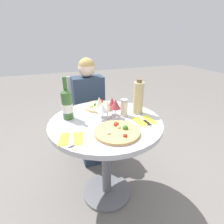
# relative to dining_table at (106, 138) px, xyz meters

# --- Properties ---
(ground_plane) EXTENTS (12.00, 12.00, 0.00)m
(ground_plane) POSITION_rel_dining_table_xyz_m (0.00, 0.00, -0.60)
(ground_plane) COLOR slate
(ground_plane) RESTS_ON ground
(dining_table) EXTENTS (0.87, 0.87, 0.76)m
(dining_table) POSITION_rel_dining_table_xyz_m (0.00, 0.00, 0.00)
(dining_table) COLOR slate
(dining_table) RESTS_ON ground_plane
(chair_behind_diner) EXTENTS (0.40, 0.40, 0.93)m
(chair_behind_diner) POSITION_rel_dining_table_xyz_m (0.02, 0.78, -0.16)
(chair_behind_diner) COLOR silver
(chair_behind_diner) RESTS_ON ground_plane
(seated_diner) EXTENTS (0.34, 0.41, 1.16)m
(seated_diner) POSITION_rel_dining_table_xyz_m (0.02, 0.63, -0.08)
(seated_diner) COLOR #28384C
(seated_diner) RESTS_ON ground_plane
(pizza_large) EXTENTS (0.31, 0.31, 0.05)m
(pizza_large) POSITION_rel_dining_table_xyz_m (0.01, -0.21, 0.17)
(pizza_large) COLOR tan
(pizza_large) RESTS_ON dining_table
(pizza_small_far) EXTENTS (0.26, 0.26, 0.05)m
(pizza_small_far) POSITION_rel_dining_table_xyz_m (0.02, 0.27, 0.17)
(pizza_small_far) COLOR #E5C17F
(pizza_small_far) RESTS_ON dining_table
(wine_bottle) EXTENTS (0.08, 0.08, 0.33)m
(wine_bottle) POSITION_rel_dining_table_xyz_m (-0.27, 0.14, 0.28)
(wine_bottle) COLOR #38602D
(wine_bottle) RESTS_ON dining_table
(tall_carafe) EXTENTS (0.09, 0.09, 0.29)m
(tall_carafe) POSITION_rel_dining_table_xyz_m (0.30, 0.04, 0.30)
(tall_carafe) COLOR tan
(tall_carafe) RESTS_ON dining_table
(sugar_shaker) EXTENTS (0.06, 0.06, 0.14)m
(sugar_shaker) POSITION_rel_dining_table_xyz_m (0.17, 0.04, 0.23)
(sugar_shaker) COLOR silver
(sugar_shaker) RESTS_ON dining_table
(wine_glass_back_left) EXTENTS (0.07, 0.07, 0.17)m
(wine_glass_back_left) POSITION_rel_dining_table_xyz_m (-0.02, 0.09, 0.28)
(wine_glass_back_left) COLOR silver
(wine_glass_back_left) RESTS_ON dining_table
(wine_glass_center) EXTENTS (0.08, 0.08, 0.14)m
(wine_glass_center) POSITION_rel_dining_table_xyz_m (0.03, 0.05, 0.26)
(wine_glass_center) COLOR silver
(wine_glass_center) RESTS_ON dining_table
(wine_glass_front_left) EXTENTS (0.08, 0.08, 0.13)m
(wine_glass_front_left) POSITION_rel_dining_table_xyz_m (-0.02, 0.01, 0.26)
(wine_glass_front_left) COLOR silver
(wine_glass_front_left) RESTS_ON dining_table
(wine_glass_front_right) EXTENTS (0.08, 0.08, 0.16)m
(wine_glass_front_right) POSITION_rel_dining_table_xyz_m (0.08, 0.01, 0.28)
(wine_glass_front_right) COLOR silver
(wine_glass_front_right) RESTS_ON dining_table
(wine_glass_back_right) EXTENTS (0.07, 0.07, 0.15)m
(wine_glass_back_right) POSITION_rel_dining_table_xyz_m (0.08, 0.09, 0.26)
(wine_glass_back_right) COLOR silver
(wine_glass_back_right) RESTS_ON dining_table
(place_setting_left) EXTENTS (0.18, 0.19, 0.01)m
(place_setting_left) POSITION_rel_dining_table_xyz_m (-0.29, -0.18, 0.16)
(place_setting_left) COLOR yellow
(place_setting_left) RESTS_ON dining_table
(place_setting_right) EXTENTS (0.15, 0.19, 0.01)m
(place_setting_right) POSITION_rel_dining_table_xyz_m (0.27, -0.11, 0.16)
(place_setting_right) COLOR yellow
(place_setting_right) RESTS_ON dining_table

